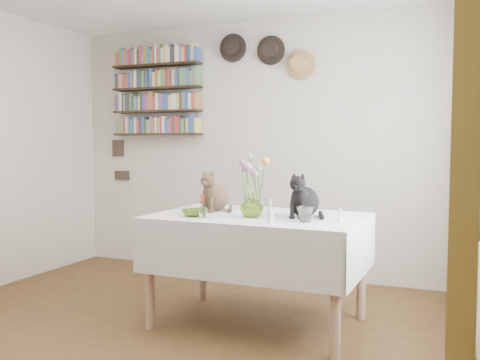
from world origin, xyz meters
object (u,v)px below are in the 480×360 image
at_px(black_cat, 305,194).
at_px(tabby_cat, 215,190).
at_px(dining_table, 258,242).
at_px(bookshelf_unit, 157,92).
at_px(flower_vase, 252,205).

bearing_deg(black_cat, tabby_cat, -177.25).
xyz_separation_m(dining_table, tabby_cat, (-0.39, 0.11, 0.36)).
bearing_deg(bookshelf_unit, dining_table, -38.97).
bearing_deg(dining_table, bookshelf_unit, 141.03).
xyz_separation_m(black_cat, flower_vase, (-0.33, -0.16, -0.08)).
height_order(tabby_cat, bookshelf_unit, bookshelf_unit).
bearing_deg(flower_vase, dining_table, 89.31).
relative_size(dining_table, black_cat, 4.68).
height_order(dining_table, flower_vase, flower_vase).
bearing_deg(bookshelf_unit, tabby_cat, -44.18).
xyz_separation_m(tabby_cat, black_cat, (0.72, -0.07, 0.00)).
xyz_separation_m(dining_table, bookshelf_unit, (-1.65, 1.33, 1.24)).
xyz_separation_m(dining_table, flower_vase, (-0.00, -0.12, 0.28)).
relative_size(black_cat, bookshelf_unit, 0.32).
height_order(black_cat, flower_vase, black_cat).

